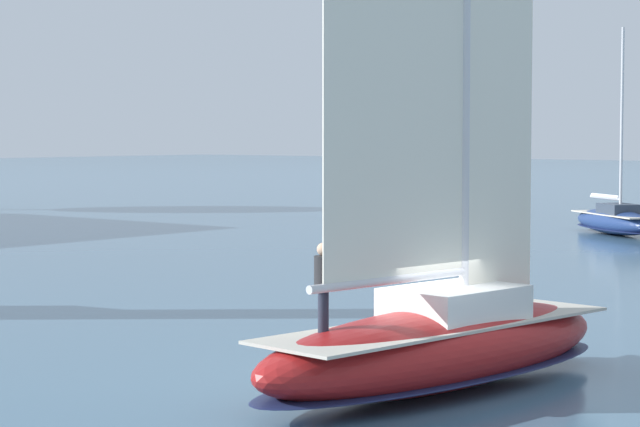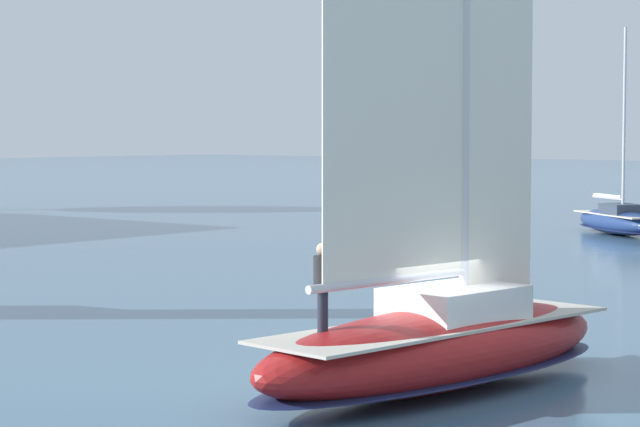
# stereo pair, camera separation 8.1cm
# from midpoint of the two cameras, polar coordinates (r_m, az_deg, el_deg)

# --- Properties ---
(ground_plane) EXTENTS (400.00, 400.00, 0.00)m
(ground_plane) POSITION_cam_midpoint_polar(r_m,az_deg,el_deg) (24.97, 5.52, -8.00)
(ground_plane) COLOR #42667F
(sailboat_main) EXTENTS (9.96, 3.86, 13.34)m
(sailboat_main) POSITION_cam_midpoint_polar(r_m,az_deg,el_deg) (24.79, 5.55, -5.60)
(sailboat_main) COLOR maroon
(sailboat_main) RESTS_ON ground
(sailboat_moored_near_marina) EXTENTS (6.26, 7.18, 10.29)m
(sailboat_moored_near_marina) POSITION_cam_midpoint_polar(r_m,az_deg,el_deg) (64.25, 13.47, -0.31)
(sailboat_moored_near_marina) COLOR navy
(sailboat_moored_near_marina) RESTS_ON ground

